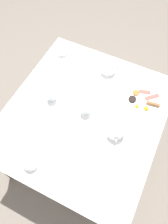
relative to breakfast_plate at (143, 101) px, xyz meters
The scene contains 14 objects.
ground_plane 0.83m from the breakfast_plate, 141.15° to the right, with size 8.00×8.00×0.00m, color #70665B.
table 0.43m from the breakfast_plate, 141.15° to the right, with size 1.03×1.14×0.70m.
breakfast_plate is the anchor object (origin of this frame).
teapot_near 0.32m from the breakfast_plate, 105.45° to the right, with size 0.11×0.19×0.12m.
teapot_far 0.36m from the breakfast_plate, 155.29° to the left, with size 0.13×0.17×0.12m.
teacup_with_saucer_left 0.74m from the breakfast_plate, 167.93° to the left, with size 0.15×0.15×0.06m.
teacup_with_saucer_right 0.85m from the breakfast_plate, 122.30° to the right, with size 0.15×0.15×0.06m.
water_glass_tall 0.41m from the breakfast_plate, 143.28° to the right, with size 0.07×0.07×0.14m.
water_glass_short 0.64m from the breakfast_plate, 157.10° to the right, with size 0.07×0.07×0.13m.
napkin_folded 0.56m from the breakfast_plate, 131.80° to the right, with size 0.16×0.16×0.01m.
fork_by_plate 0.62m from the breakfast_plate, 93.09° to the right, with size 0.17×0.03×0.00m.
knife_by_plate 0.87m from the breakfast_plate, 141.77° to the right, with size 0.18×0.10×0.00m.
spoon_for_tea 0.57m from the breakfast_plate, 112.34° to the right, with size 0.03×0.17×0.00m.
fork_spare 0.59m from the breakfast_plate, behind, with size 0.15×0.12×0.00m.
Camera 1 is at (0.32, -0.65, 2.00)m, focal length 35.00 mm.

